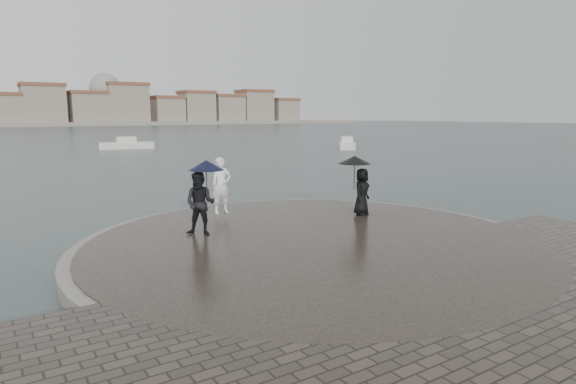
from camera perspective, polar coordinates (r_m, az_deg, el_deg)
ground at (r=10.50m, az=14.68°, el=-11.40°), size 400.00×400.00×0.00m
kerb_ring at (r=12.93m, az=3.15°, el=-6.43°), size 12.50×12.50×0.32m
quay_tip at (r=12.93m, az=3.15°, el=-6.34°), size 11.90×11.90×0.36m
statue at (r=16.17m, az=-7.89°, el=0.78°), size 0.71×0.49×1.88m
visitor_left at (r=13.34m, az=-10.21°, el=-0.37°), size 1.28×1.12×2.04m
visitor_right at (r=15.88m, az=8.44°, el=1.36°), size 1.24×1.10×1.95m
boats at (r=45.03m, az=-16.16°, el=4.68°), size 44.98×20.02×1.50m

